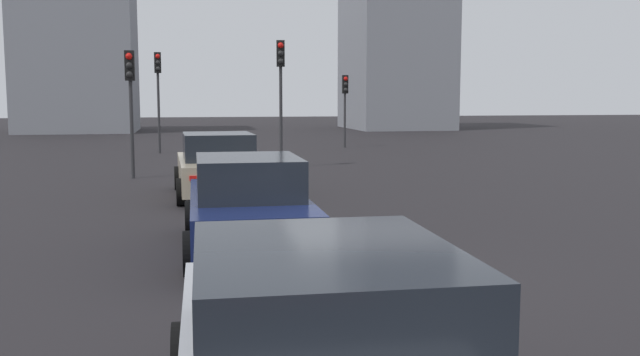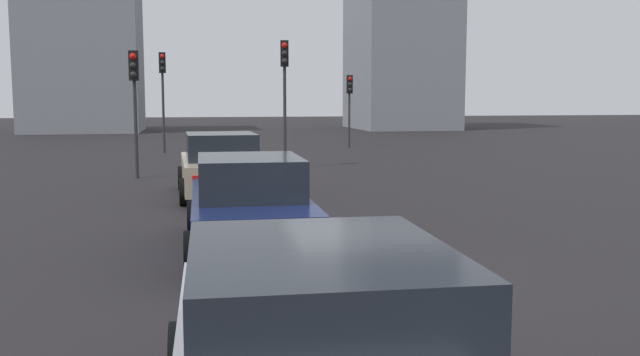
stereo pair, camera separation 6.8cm
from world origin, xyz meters
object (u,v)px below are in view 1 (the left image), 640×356
object	(u,v)px
car_beige_right_lead	(218,166)
traffic_light_near_right	(345,95)
car_navy_right_second	(248,206)
traffic_light_far_right	(130,87)
traffic_light_near_left	(158,81)
traffic_light_far_left	(281,77)

from	to	relation	value
car_beige_right_lead	traffic_light_near_right	world-z (taller)	traffic_light_near_right
car_beige_right_lead	car_navy_right_second	xyz separation A→B (m)	(-6.48, -0.16, -0.02)
car_beige_right_lead	traffic_light_near_right	distance (m)	17.59
traffic_light_near_right	traffic_light_far_right	world-z (taller)	traffic_light_far_right
traffic_light_near_left	traffic_light_far_right	distance (m)	9.80
traffic_light_near_right	traffic_light_far_right	distance (m)	14.98
traffic_light_near_left	car_beige_right_lead	bearing A→B (deg)	-0.12
traffic_light_near_right	traffic_light_far_left	distance (m)	10.41
car_beige_right_lead	traffic_light_near_left	distance (m)	14.48
traffic_light_far_left	traffic_light_far_right	size ratio (longest dim) A/B	1.14
traffic_light_far_right	traffic_light_near_right	bearing A→B (deg)	143.55
traffic_light_near_left	traffic_light_far_right	bearing A→B (deg)	-10.60
traffic_light_near_left	traffic_light_far_left	xyz separation A→B (m)	(-7.49, -4.42, -0.01)
car_beige_right_lead	traffic_light_far_left	bearing A→B (deg)	-22.35
car_navy_right_second	car_beige_right_lead	bearing A→B (deg)	2.17
car_beige_right_lead	traffic_light_far_right	bearing A→B (deg)	27.01
traffic_light_far_left	traffic_light_far_right	distance (m)	5.43
car_navy_right_second	traffic_light_far_right	xyz separation A→B (m)	(10.85, 2.55, 2.05)
car_beige_right_lead	car_navy_right_second	bearing A→B (deg)	179.88
traffic_light_far_left	car_navy_right_second	bearing A→B (deg)	-3.75
car_beige_right_lead	traffic_light_far_left	size ratio (longest dim) A/B	1.04
traffic_light_near_left	traffic_light_far_left	bearing A→B (deg)	22.82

